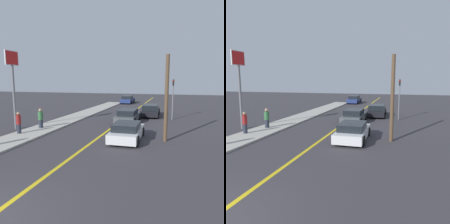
# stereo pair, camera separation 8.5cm
# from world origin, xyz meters

# --- Properties ---
(road_center_line) EXTENTS (0.20, 60.00, 0.01)m
(road_center_line) POSITION_xyz_m (0.00, 18.00, 0.00)
(road_center_line) COLOR gold
(road_center_line) RESTS_ON ground_plane
(sidewalk_left) EXTENTS (2.51, 33.16, 0.12)m
(sidewalk_left) POSITION_xyz_m (-5.21, 16.58, 0.06)
(sidewalk_left) COLOR #ADA89E
(sidewalk_left) RESTS_ON ground_plane
(car_near_right_lane) EXTENTS (2.04, 4.17, 1.20)m
(car_near_right_lane) POSITION_xyz_m (2.05, 9.73, 0.59)
(car_near_right_lane) COLOR silver
(car_near_right_lane) RESTS_ON ground_plane
(car_ahead_center) EXTENTS (1.94, 4.21, 1.25)m
(car_ahead_center) POSITION_xyz_m (0.79, 15.90, 0.61)
(car_ahead_center) COLOR #4C5156
(car_ahead_center) RESTS_ON ground_plane
(car_far_distant) EXTENTS (2.09, 4.41, 1.31)m
(car_far_distant) POSITION_xyz_m (2.44, 20.11, 0.64)
(car_far_distant) COLOR black
(car_far_distant) RESTS_ON ground_plane
(car_parked_left_lot) EXTENTS (1.95, 4.47, 1.33)m
(car_parked_left_lot) POSITION_xyz_m (-2.99, 33.10, 0.65)
(car_parked_left_lot) COLOR navy
(car_parked_left_lot) RESTS_ON ground_plane
(pedestrian_mid_group) EXTENTS (0.34, 0.34, 1.59)m
(pedestrian_mid_group) POSITION_xyz_m (-5.86, 8.79, 0.92)
(pedestrian_mid_group) COLOR #282D3D
(pedestrian_mid_group) RESTS_ON sidewalk_left
(pedestrian_far_standing) EXTENTS (0.40, 0.40, 1.59)m
(pedestrian_far_standing) POSITION_xyz_m (-5.46, 10.92, 0.91)
(pedestrian_far_standing) COLOR #282D3D
(pedestrian_far_standing) RESTS_ON sidewalk_left
(traffic_light) EXTENTS (0.18, 0.40, 4.08)m
(traffic_light) POSITION_xyz_m (4.84, 18.35, 2.50)
(traffic_light) COLOR slate
(traffic_light) RESTS_ON ground_plane
(roadside_sign) EXTENTS (0.20, 1.44, 6.32)m
(roadside_sign) POSITION_xyz_m (-7.51, 10.42, 4.46)
(roadside_sign) COLOR slate
(roadside_sign) RESTS_ON ground_plane
(utility_pole) EXTENTS (0.24, 0.24, 5.61)m
(utility_pole) POSITION_xyz_m (4.55, 10.08, 2.81)
(utility_pole) COLOR brown
(utility_pole) RESTS_ON ground_plane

